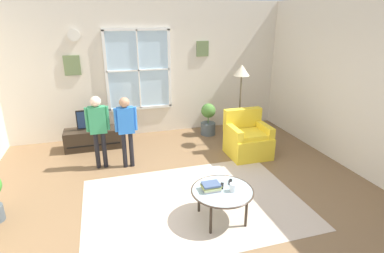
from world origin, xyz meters
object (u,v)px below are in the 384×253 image
(armchair, at_px, (247,139))
(floor_lamp, at_px, (241,78))
(potted_plant_by_window, at_px, (208,119))
(person_blue_shirt, at_px, (126,124))
(tv_stand, at_px, (94,138))
(book_stack, at_px, (211,187))
(person_green_shirt, at_px, (98,124))
(cup, at_px, (233,187))
(remote_near_books, at_px, (222,186))
(television, at_px, (92,119))
(remote_near_cup, at_px, (230,182))
(coffee_table, at_px, (222,192))

(armchair, distance_m, floor_lamp, 1.23)
(potted_plant_by_window, bearing_deg, person_blue_shirt, -149.48)
(tv_stand, distance_m, book_stack, 3.30)
(armchair, relative_size, person_green_shirt, 0.66)
(cup, height_order, person_blue_shirt, person_blue_shirt)
(book_stack, height_order, potted_plant_by_window, potted_plant_by_window)
(remote_near_books, bearing_deg, television, 119.96)
(book_stack, distance_m, remote_near_cup, 0.33)
(tv_stand, distance_m, remote_near_cup, 3.37)
(remote_near_cup, bearing_deg, television, 122.72)
(television, bearing_deg, potted_plant_by_window, 1.52)
(armchair, bearing_deg, tv_stand, 157.23)
(coffee_table, distance_m, person_green_shirt, 2.55)
(armchair, xyz_separation_m, book_stack, (-1.38, -1.72, 0.16))
(tv_stand, height_order, floor_lamp, floor_lamp)
(floor_lamp, bearing_deg, television, 168.03)
(remote_near_cup, bearing_deg, remote_near_books, -157.40)
(floor_lamp, bearing_deg, remote_near_books, -119.66)
(book_stack, bearing_deg, remote_near_cup, 16.96)
(cup, bearing_deg, floor_lamp, 63.57)
(book_stack, xyz_separation_m, floor_lamp, (1.46, 2.30, 0.92))
(armchair, relative_size, floor_lamp, 0.52)
(armchair, height_order, coffee_table, armchair)
(remote_near_cup, relative_size, floor_lamp, 0.08)
(television, distance_m, book_stack, 3.29)
(tv_stand, xyz_separation_m, person_blue_shirt, (0.60, -1.06, 0.60))
(coffee_table, distance_m, potted_plant_by_window, 3.16)
(television, bearing_deg, armchair, -22.72)
(remote_near_books, height_order, potted_plant_by_window, potted_plant_by_window)
(book_stack, xyz_separation_m, person_blue_shirt, (-0.90, 1.86, 0.32))
(television, bearing_deg, cup, -59.91)
(cup, bearing_deg, potted_plant_by_window, 76.26)
(person_green_shirt, height_order, floor_lamp, floor_lamp)
(television, xyz_separation_m, person_blue_shirt, (0.60, -1.06, 0.18))
(potted_plant_by_window, bearing_deg, cup, -103.74)
(cup, bearing_deg, book_stack, 157.06)
(tv_stand, xyz_separation_m, coffee_table, (1.64, -2.98, 0.21))
(tv_stand, relative_size, cup, 10.47)
(armchair, relative_size, coffee_table, 1.06)
(armchair, distance_m, cup, 2.15)
(person_green_shirt, bearing_deg, remote_near_cup, -48.02)
(armchair, bearing_deg, remote_near_cup, -123.08)
(tv_stand, relative_size, remote_near_cup, 8.09)
(tv_stand, bearing_deg, remote_near_books, -60.06)
(book_stack, height_order, cup, cup)
(tv_stand, bearing_deg, floor_lamp, -12.03)
(book_stack, distance_m, cup, 0.28)
(coffee_table, height_order, remote_near_cup, remote_near_cup)
(tv_stand, height_order, remote_near_cup, remote_near_cup)
(remote_near_books, bearing_deg, floor_lamp, 60.34)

